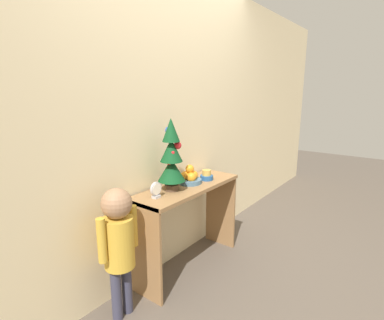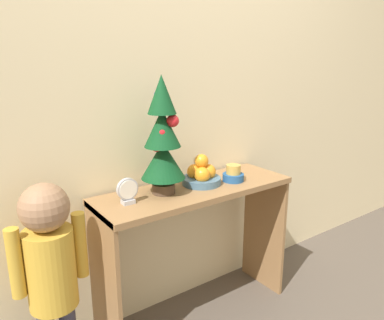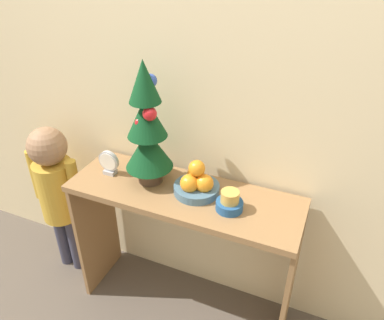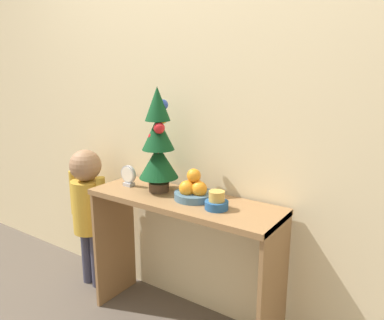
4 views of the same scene
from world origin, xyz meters
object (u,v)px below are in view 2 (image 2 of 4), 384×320
at_px(fruit_bowl, 202,175).
at_px(desk_clock, 128,191).
at_px(child_figure, 50,261).
at_px(singing_bowl, 233,174).
at_px(mini_tree, 163,139).

distance_m(fruit_bowl, desk_clock, 0.44).
relative_size(desk_clock, child_figure, 0.13).
bearing_deg(child_figure, desk_clock, 0.53).
distance_m(singing_bowl, desk_clock, 0.61).
bearing_deg(singing_bowl, desk_clock, 176.97).
bearing_deg(mini_tree, singing_bowl, -8.20).
relative_size(singing_bowl, desk_clock, 0.94).
relative_size(singing_bowl, child_figure, 0.12).
height_order(mini_tree, singing_bowl, mini_tree).
xyz_separation_m(fruit_bowl, desk_clock, (-0.44, -0.02, 0.01)).
relative_size(fruit_bowl, singing_bowl, 1.78).
distance_m(fruit_bowl, singing_bowl, 0.18).
height_order(fruit_bowl, desk_clock, fruit_bowl).
bearing_deg(desk_clock, mini_tree, 7.19).
distance_m(desk_clock, child_figure, 0.43).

